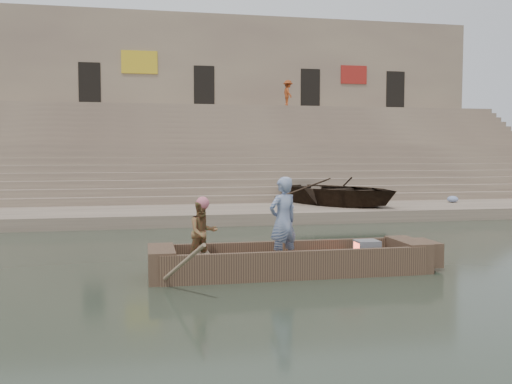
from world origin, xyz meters
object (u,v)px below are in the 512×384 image
object	(u,v)px
rowing_man	(203,232)
beached_rowboat	(339,191)
standing_man	(283,221)
main_rowboat	(290,268)
television	(367,250)
pedestrian	(288,94)

from	to	relation	value
rowing_man	beached_rowboat	distance (m)	11.57
standing_man	main_rowboat	bearing A→B (deg)	-160.51
main_rowboat	beached_rowboat	size ratio (longest dim) A/B	0.96
beached_rowboat	rowing_man	bearing A→B (deg)	-152.75
television	beached_rowboat	size ratio (longest dim) A/B	0.09
main_rowboat	standing_man	distance (m)	1.01
main_rowboat	rowing_man	size ratio (longest dim) A/B	3.92
main_rowboat	standing_man	size ratio (longest dim) A/B	2.88
rowing_man	television	xyz separation A→B (m)	(3.36, -0.13, -0.44)
standing_man	television	bearing A→B (deg)	161.61
main_rowboat	beached_rowboat	distance (m)	10.88
standing_man	pedestrian	bearing A→B (deg)	-128.90
standing_man	television	distance (m)	1.95
main_rowboat	television	bearing A→B (deg)	0.00
standing_man	rowing_man	bearing A→B (deg)	-35.96
main_rowboat	rowing_man	world-z (taller)	rowing_man
standing_man	television	world-z (taller)	standing_man
television	beached_rowboat	distance (m)	10.28
main_rowboat	television	xyz separation A→B (m)	(1.63, 0.00, 0.31)
rowing_man	television	bearing A→B (deg)	-20.20
pedestrian	television	bearing A→B (deg)	167.04
standing_man	beached_rowboat	size ratio (longest dim) A/B	0.33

